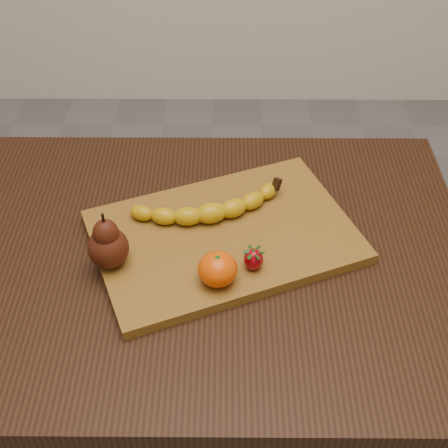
{
  "coord_description": "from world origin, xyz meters",
  "views": [
    {
      "loc": [
        0.06,
        -0.77,
        1.54
      ],
      "look_at": [
        0.06,
        0.03,
        0.8
      ],
      "focal_mm": 50.0,
      "sensor_mm": 36.0,
      "label": 1
    }
  ],
  "objects_px": {
    "table": "(192,289)",
    "cutting_board": "(224,236)",
    "mandarin": "(218,269)",
    "pear": "(107,239)"
  },
  "relations": [
    {
      "from": "cutting_board",
      "to": "table",
      "type": "bearing_deg",
      "value": -174.76
    },
    {
      "from": "table",
      "to": "pear",
      "type": "distance_m",
      "value": 0.22
    },
    {
      "from": "table",
      "to": "cutting_board",
      "type": "xyz_separation_m",
      "value": [
        0.06,
        0.03,
        0.11
      ]
    },
    {
      "from": "cutting_board",
      "to": "pear",
      "type": "bearing_deg",
      "value": 179.48
    },
    {
      "from": "pear",
      "to": "mandarin",
      "type": "distance_m",
      "value": 0.19
    },
    {
      "from": "table",
      "to": "mandarin",
      "type": "bearing_deg",
      "value": -59.19
    },
    {
      "from": "pear",
      "to": "mandarin",
      "type": "xyz_separation_m",
      "value": [
        0.18,
        -0.04,
        -0.03
      ]
    },
    {
      "from": "cutting_board",
      "to": "mandarin",
      "type": "height_order",
      "value": "mandarin"
    },
    {
      "from": "pear",
      "to": "mandarin",
      "type": "relative_size",
      "value": 1.66
    },
    {
      "from": "table",
      "to": "mandarin",
      "type": "height_order",
      "value": "mandarin"
    }
  ]
}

